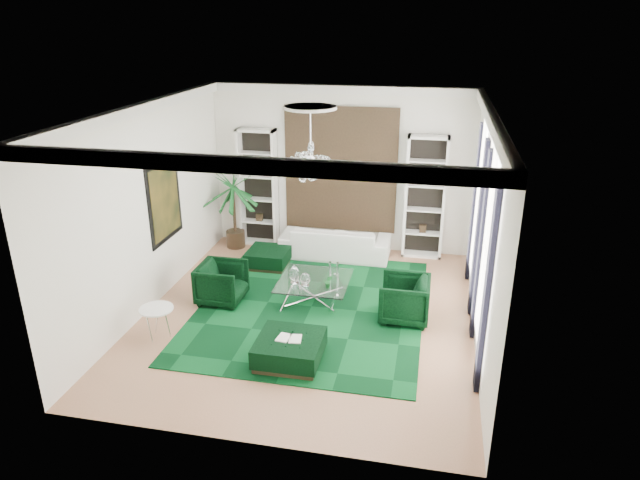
% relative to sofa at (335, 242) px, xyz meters
% --- Properties ---
extents(floor, '(6.00, 7.00, 0.02)m').
position_rel_sofa_xyz_m(floor, '(0.00, -2.85, -0.37)').
color(floor, tan).
rests_on(floor, ground).
extents(ceiling, '(6.00, 7.00, 0.02)m').
position_rel_sofa_xyz_m(ceiling, '(0.00, -2.85, 3.45)').
color(ceiling, white).
rests_on(ceiling, ground).
extents(wall_back, '(6.00, 0.02, 3.80)m').
position_rel_sofa_xyz_m(wall_back, '(0.00, 0.66, 1.54)').
color(wall_back, white).
rests_on(wall_back, ground).
extents(wall_front, '(6.00, 0.02, 3.80)m').
position_rel_sofa_xyz_m(wall_front, '(0.00, -6.36, 1.54)').
color(wall_front, white).
rests_on(wall_front, ground).
extents(wall_left, '(0.02, 7.00, 3.80)m').
position_rel_sofa_xyz_m(wall_left, '(-3.01, -2.85, 1.54)').
color(wall_left, white).
rests_on(wall_left, ground).
extents(wall_right, '(0.02, 7.00, 3.80)m').
position_rel_sofa_xyz_m(wall_right, '(3.01, -2.85, 1.54)').
color(wall_right, white).
rests_on(wall_right, ground).
extents(crown_molding, '(6.00, 7.00, 0.18)m').
position_rel_sofa_xyz_m(crown_molding, '(0.00, -2.85, 3.34)').
color(crown_molding, white).
rests_on(crown_molding, ceiling).
extents(ceiling_medallion, '(0.90, 0.90, 0.05)m').
position_rel_sofa_xyz_m(ceiling_medallion, '(0.00, -2.55, 3.41)').
color(ceiling_medallion, white).
rests_on(ceiling_medallion, ceiling).
extents(tapestry, '(2.50, 0.06, 2.80)m').
position_rel_sofa_xyz_m(tapestry, '(0.00, 0.61, 1.54)').
color(tapestry, black).
rests_on(tapestry, wall_back).
extents(shelving_left, '(0.90, 0.38, 2.80)m').
position_rel_sofa_xyz_m(shelving_left, '(-1.95, 0.46, 1.04)').
color(shelving_left, white).
rests_on(shelving_left, floor).
extents(shelving_right, '(0.90, 0.38, 2.80)m').
position_rel_sofa_xyz_m(shelving_right, '(1.95, 0.46, 1.04)').
color(shelving_right, white).
rests_on(shelving_right, floor).
extents(painting, '(0.04, 1.30, 1.60)m').
position_rel_sofa_xyz_m(painting, '(-2.97, -2.25, 1.49)').
color(painting, black).
rests_on(painting, wall_left).
extents(window_near, '(0.03, 1.10, 2.90)m').
position_rel_sofa_xyz_m(window_near, '(2.99, -3.75, 1.54)').
color(window_near, white).
rests_on(window_near, wall_right).
extents(curtain_near_a, '(0.07, 0.30, 3.25)m').
position_rel_sofa_xyz_m(curtain_near_a, '(2.96, -4.53, 1.29)').
color(curtain_near_a, black).
rests_on(curtain_near_a, floor).
extents(curtain_near_b, '(0.07, 0.30, 3.25)m').
position_rel_sofa_xyz_m(curtain_near_b, '(2.96, -2.97, 1.29)').
color(curtain_near_b, black).
rests_on(curtain_near_b, floor).
extents(window_far, '(0.03, 1.10, 2.90)m').
position_rel_sofa_xyz_m(window_far, '(2.99, -1.35, 1.54)').
color(window_far, white).
rests_on(window_far, wall_right).
extents(curtain_far_a, '(0.07, 0.30, 3.25)m').
position_rel_sofa_xyz_m(curtain_far_a, '(2.96, -2.13, 1.29)').
color(curtain_far_a, black).
rests_on(curtain_far_a, floor).
extents(curtain_far_b, '(0.07, 0.30, 3.25)m').
position_rel_sofa_xyz_m(curtain_far_b, '(2.96, -0.57, 1.29)').
color(curtain_far_b, black).
rests_on(curtain_far_b, floor).
extents(rug, '(4.20, 5.00, 0.02)m').
position_rel_sofa_xyz_m(rug, '(0.00, -2.55, -0.35)').
color(rug, black).
rests_on(rug, floor).
extents(sofa, '(2.48, 0.97, 0.72)m').
position_rel_sofa_xyz_m(sofa, '(0.00, 0.00, 0.00)').
color(sofa, white).
rests_on(sofa, floor).
extents(armchair_left, '(0.87, 0.84, 0.79)m').
position_rel_sofa_xyz_m(armchair_left, '(-1.75, -2.65, 0.03)').
color(armchair_left, black).
rests_on(armchair_left, floor).
extents(armchair_right, '(0.90, 0.87, 0.82)m').
position_rel_sofa_xyz_m(armchair_right, '(1.75, -2.65, 0.05)').
color(armchair_right, black).
rests_on(armchair_right, floor).
extents(coffee_table, '(1.34, 1.34, 0.46)m').
position_rel_sofa_xyz_m(coffee_table, '(0.00, -2.30, -0.13)').
color(coffee_table, white).
rests_on(coffee_table, floor).
extents(ottoman_side, '(0.88, 0.88, 0.39)m').
position_rel_sofa_xyz_m(ottoman_side, '(-1.35, -0.85, -0.17)').
color(ottoman_side, black).
rests_on(ottoman_side, floor).
extents(ottoman_front, '(1.03, 1.03, 0.41)m').
position_rel_sofa_xyz_m(ottoman_front, '(0.05, -4.40, -0.16)').
color(ottoman_front, black).
rests_on(ottoman_front, floor).
extents(book, '(0.40, 0.27, 0.03)m').
position_rel_sofa_xyz_m(book, '(0.05, -4.40, 0.07)').
color(book, white).
rests_on(book, ottoman_front).
extents(side_table, '(0.58, 0.58, 0.56)m').
position_rel_sofa_xyz_m(side_table, '(-2.35, -4.15, -0.08)').
color(side_table, white).
rests_on(side_table, floor).
extents(palm, '(1.52, 1.52, 2.43)m').
position_rel_sofa_xyz_m(palm, '(-2.45, 0.10, 0.85)').
color(palm, '#175D25').
rests_on(palm, floor).
extents(chandelier, '(0.78, 0.78, 0.71)m').
position_rel_sofa_xyz_m(chandelier, '(0.00, -2.55, 2.49)').
color(chandelier, white).
rests_on(chandelier, ceiling).
extents(table_plant, '(0.14, 0.12, 0.26)m').
position_rel_sofa_xyz_m(table_plant, '(0.34, -2.58, 0.23)').
color(table_plant, '#175D25').
rests_on(table_plant, coffee_table).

